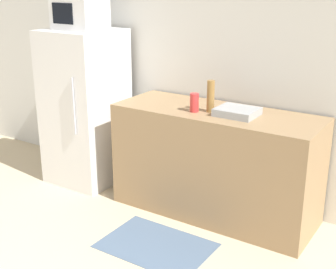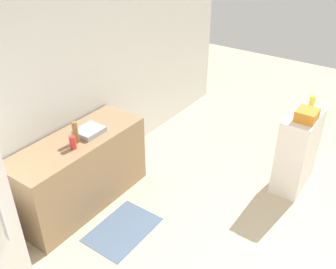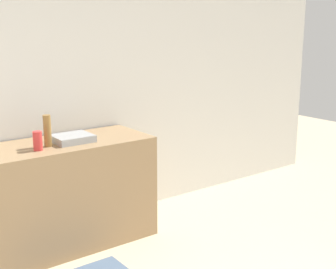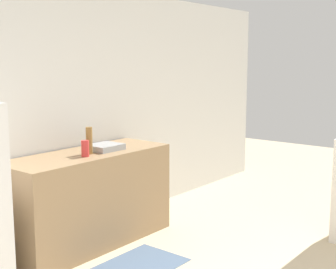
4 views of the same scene
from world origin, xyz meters
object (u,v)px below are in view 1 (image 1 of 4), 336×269
object	(u,v)px
microwave	(80,12)
bottle_tall	(211,96)
refrigerator	(85,107)
bottle_short	(194,103)

from	to	relation	value
microwave	bottle_tall	world-z (taller)	microwave
refrigerator	bottle_short	distance (m)	1.32
refrigerator	bottle_short	world-z (taller)	refrigerator
refrigerator	microwave	size ratio (longest dim) A/B	3.38
microwave	bottle_short	world-z (taller)	microwave
bottle_tall	bottle_short	distance (m)	0.14
microwave	bottle_tall	bearing A→B (deg)	-0.29
refrigerator	bottle_short	size ratio (longest dim) A/B	9.86
refrigerator	bottle_tall	size ratio (longest dim) A/B	5.78
refrigerator	bottle_tall	bearing A→B (deg)	-0.34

